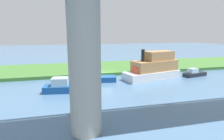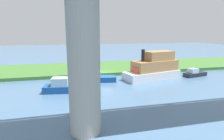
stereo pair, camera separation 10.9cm
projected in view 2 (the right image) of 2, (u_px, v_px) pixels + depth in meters
The scene contains 9 objects.
ground_plane at pixel (105, 76), 30.26m from camera, with size 160.00×160.00×0.00m, color #4C7093.
grassy_bank at pixel (98, 68), 35.92m from camera, with size 80.00×12.00×0.50m, color #427533.
bridge_pylon at pixel (84, 59), 12.44m from camera, with size 2.16×2.16×10.48m, color #9E998E.
person_on_bank at pixel (96, 67), 31.88m from camera, with size 0.45×0.45×1.39m.
mooring_post at pixel (145, 66), 33.79m from camera, with size 0.20×0.20×1.08m, color brown.
motorboat_white at pixel (154, 68), 28.55m from camera, with size 9.27×4.91×4.51m.
pontoon_yellow at pixel (65, 87), 22.34m from camera, with size 5.36×2.54×1.72m.
skiff_small at pixel (194, 73), 30.15m from camera, with size 4.11×2.17×1.30m.
riverboat_paddlewheel at pixel (98, 78), 26.91m from camera, with size 4.97×2.38×1.59m.
Camera 2 is at (6.01, 28.87, 6.97)m, focal length 30.35 mm.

